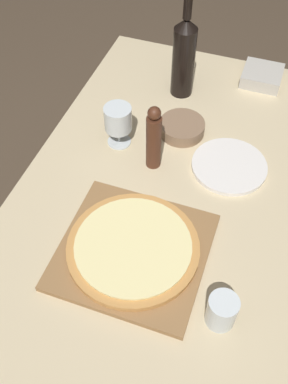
{
  "coord_description": "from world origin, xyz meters",
  "views": [
    {
      "loc": [
        0.22,
        -0.68,
        1.82
      ],
      "look_at": [
        -0.04,
        0.07,
        0.84
      ],
      "focal_mm": 42.0,
      "sensor_mm": 36.0,
      "label": 1
    }
  ],
  "objects_px": {
    "pizza": "(133,247)",
    "pepper_mill": "(154,139)",
    "small_bowl": "(182,128)",
    "wine_bottle": "(184,56)",
    "wine_glass": "(118,120)"
  },
  "relations": [
    {
      "from": "wine_bottle",
      "to": "pepper_mill",
      "type": "relative_size",
      "value": 1.59
    },
    {
      "from": "wine_bottle",
      "to": "pepper_mill",
      "type": "distance_m",
      "value": 0.37
    },
    {
      "from": "pizza",
      "to": "pepper_mill",
      "type": "relative_size",
      "value": 1.55
    },
    {
      "from": "wine_bottle",
      "to": "small_bowl",
      "type": "distance_m",
      "value": 0.25
    },
    {
      "from": "pepper_mill",
      "to": "small_bowl",
      "type": "xyz_separation_m",
      "value": [
        0.04,
        0.17,
        -0.09
      ]
    },
    {
      "from": "pizza",
      "to": "pepper_mill",
      "type": "bearing_deg",
      "value": 99.43
    },
    {
      "from": "pizza",
      "to": "wine_bottle",
      "type": "distance_m",
      "value": 0.71
    },
    {
      "from": "wine_bottle",
      "to": "wine_glass",
      "type": "xyz_separation_m",
      "value": [
        -0.12,
        -0.32,
        -0.05
      ]
    },
    {
      "from": "small_bowl",
      "to": "wine_glass",
      "type": "bearing_deg",
      "value": -148.03
    },
    {
      "from": "small_bowl",
      "to": "pizza",
      "type": "bearing_deg",
      "value": -88.82
    },
    {
      "from": "pepper_mill",
      "to": "pizza",
      "type": "bearing_deg",
      "value": -80.57
    },
    {
      "from": "wine_bottle",
      "to": "small_bowl",
      "type": "height_order",
      "value": "wine_bottle"
    },
    {
      "from": "pizza",
      "to": "pepper_mill",
      "type": "distance_m",
      "value": 0.34
    },
    {
      "from": "wine_bottle",
      "to": "pepper_mill",
      "type": "xyz_separation_m",
      "value": [
        0.02,
        -0.37,
        -0.04
      ]
    },
    {
      "from": "wine_bottle",
      "to": "pepper_mill",
      "type": "bearing_deg",
      "value": -87.13
    }
  ]
}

